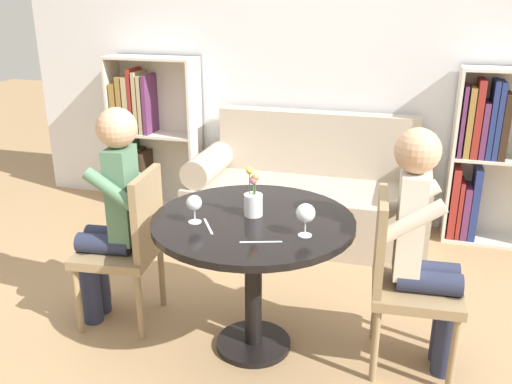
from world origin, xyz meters
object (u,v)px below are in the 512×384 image
Objects in this scene: bookshelf_left at (146,134)px; chair_left at (130,242)px; chair_right at (402,276)px; wine_glass_left at (194,204)px; wine_glass_right at (306,214)px; person_left at (111,211)px; flower_vase at (253,199)px; couch at (309,196)px; person_right at (424,245)px; bookshelf_right at (490,156)px.

bookshelf_left is 1.91m from chair_left.
chair_right is at bearing 84.81° from chair_left.
chair_right reaches higher than wine_glass_left.
bookshelf_left is 2.65m from wine_glass_right.
person_left is 1.13m from wine_glass_right.
person_left reaches higher than wine_glass_left.
bookshelf_left is 5.20× the size of flower_vase.
person_left is at bearing -118.64° from couch.
person_left reaches higher than wine_glass_right.
person_right is (0.09, 0.01, 0.17)m from chair_right.
wine_glass_right is (0.54, -0.01, 0.01)m from wine_glass_left.
flower_vase reaches higher than chair_left.
chair_right is at bearing 25.39° from wine_glass_right.
bookshelf_left is at bearing -162.14° from chair_left.
bookshelf_right is at bearing 11.48° from couch.
chair_right is 0.61m from wine_glass_right.
chair_right is at bearing 85.34° from person_left.
chair_right is 0.82m from flower_vase.
person_left is at bearing 162.99° from wine_glass_left.
wine_glass_right is (0.29, -1.67, 0.54)m from couch.
wine_glass_right is (1.02, -0.19, 0.36)m from chair_left.
flower_vase reaches higher than couch.
flower_vase reaches higher than chair_right.
bookshelf_right reaches higher than person_right.
flower_vase is at bearing -90.39° from couch.
bookshelf_right is at bearing 62.45° from wine_glass_right.
chair_right is 1.56m from person_left.
bookshelf_left is 2.32m from flower_vase.
person_left reaches higher than person_right.
flower_vase is at bearing 33.76° from wine_glass_left.
flower_vase is at bearing 83.59° from person_left.
person_right is (0.82, -1.45, 0.35)m from couch.
bookshelf_right is 1.45× the size of chair_right.
couch is at bearing 25.41° from person_right.
person_right reaches higher than chair_left.
chair_left is at bearing 178.28° from flower_vase.
wine_glass_left is (1.25, -1.93, 0.20)m from bookshelf_left.
chair_left is 1.56m from person_right.
chair_left is 0.80m from flower_vase.
person_left is 1.64m from person_right.
person_right is (1.64, 0.05, -0.01)m from person_left.
person_left is 8.99× the size of wine_glass_left.
bookshelf_right is 2.19m from wine_glass_right.
wine_glass_right reaches higher than wine_glass_left.
wine_glass_left is (-0.26, -1.67, 0.53)m from couch.
person_left is (0.68, -1.76, 0.04)m from bookshelf_left.
wine_glass_right is (-1.01, -1.94, 0.19)m from bookshelf_right.
wine_glass_left is (-1.08, -0.22, 0.18)m from person_right.
flower_vase is at bearing 89.16° from chair_right.
chair_left is 0.72× the size of person_left.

